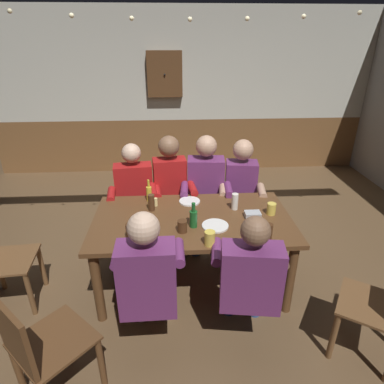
{
  "coord_description": "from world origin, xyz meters",
  "views": [
    {
      "loc": [
        -0.16,
        -2.7,
        2.19
      ],
      "look_at": [
        0.0,
        -0.12,
        0.97
      ],
      "focal_mm": 30.51,
      "sensor_mm": 36.0,
      "label": 1
    }
  ],
  "objects_px": {
    "person_4": "(148,278)",
    "person_5": "(249,276)",
    "bottle_1": "(149,193)",
    "wall_dart_cabinet": "(165,74)",
    "pint_glass_4": "(210,238)",
    "person_0": "(135,194)",
    "pint_glass_5": "(151,202)",
    "plate_1": "(190,201)",
    "person_1": "(171,189)",
    "pint_glass_2": "(268,233)",
    "pint_glass_0": "(235,202)",
    "pint_glass_6": "(182,226)",
    "dining_table": "(192,227)",
    "bottle_0": "(194,218)",
    "plate_0": "(215,226)",
    "table_candle": "(156,202)",
    "chair_empty_far_end": "(41,347)",
    "condiment_caddy": "(253,215)",
    "pint_glass_3": "(131,232)",
    "pint_glass_1": "(271,209)",
    "person_2": "(206,187)",
    "person_3": "(241,189)"
  },
  "relations": [
    {
      "from": "dining_table",
      "to": "person_4",
      "type": "bearing_deg",
      "value": -116.51
    },
    {
      "from": "plate_0",
      "to": "pint_glass_6",
      "type": "xyz_separation_m",
      "value": [
        -0.28,
        -0.06,
        0.04
      ]
    },
    {
      "from": "pint_glass_5",
      "to": "pint_glass_6",
      "type": "relative_size",
      "value": 1.52
    },
    {
      "from": "chair_empty_far_end",
      "to": "condiment_caddy",
      "type": "xyz_separation_m",
      "value": [
        1.54,
        1.06,
        0.28
      ]
    },
    {
      "from": "person_5",
      "to": "pint_glass_4",
      "type": "bearing_deg",
      "value": 139.95
    },
    {
      "from": "person_2",
      "to": "dining_table",
      "type": "bearing_deg",
      "value": 79.3
    },
    {
      "from": "pint_glass_4",
      "to": "wall_dart_cabinet",
      "type": "xyz_separation_m",
      "value": [
        -0.36,
        3.42,
        0.87
      ]
    },
    {
      "from": "plate_0",
      "to": "pint_glass_1",
      "type": "relative_size",
      "value": 2.11
    },
    {
      "from": "pint_glass_4",
      "to": "pint_glass_6",
      "type": "bearing_deg",
      "value": 135.5
    },
    {
      "from": "dining_table",
      "to": "pint_glass_4",
      "type": "distance_m",
      "value": 0.46
    },
    {
      "from": "plate_1",
      "to": "pint_glass_0",
      "type": "bearing_deg",
      "value": -22.36
    },
    {
      "from": "chair_empty_far_end",
      "to": "bottle_0",
      "type": "height_order",
      "value": "bottle_0"
    },
    {
      "from": "bottle_1",
      "to": "wall_dart_cabinet",
      "type": "relative_size",
      "value": 0.32
    },
    {
      "from": "person_5",
      "to": "pint_glass_4",
      "type": "relative_size",
      "value": 10.03
    },
    {
      "from": "person_2",
      "to": "person_5",
      "type": "relative_size",
      "value": 1.08
    },
    {
      "from": "condiment_caddy",
      "to": "wall_dart_cabinet",
      "type": "relative_size",
      "value": 0.2
    },
    {
      "from": "dining_table",
      "to": "bottle_0",
      "type": "relative_size",
      "value": 7.85
    },
    {
      "from": "pint_glass_0",
      "to": "pint_glass_4",
      "type": "distance_m",
      "value": 0.64
    },
    {
      "from": "person_3",
      "to": "person_5",
      "type": "distance_m",
      "value": 1.43
    },
    {
      "from": "person_4",
      "to": "chair_empty_far_end",
      "type": "height_order",
      "value": "person_4"
    },
    {
      "from": "person_4",
      "to": "person_5",
      "type": "distance_m",
      "value": 0.72
    },
    {
      "from": "person_0",
      "to": "person_4",
      "type": "xyz_separation_m",
      "value": [
        0.23,
        -1.41,
        0.02
      ]
    },
    {
      "from": "person_2",
      "to": "pint_glass_4",
      "type": "bearing_deg",
      "value": 89.97
    },
    {
      "from": "person_1",
      "to": "pint_glass_2",
      "type": "relative_size",
      "value": 8.0
    },
    {
      "from": "pint_glass_6",
      "to": "person_0",
      "type": "bearing_deg",
      "value": 117.98
    },
    {
      "from": "pint_glass_2",
      "to": "chair_empty_far_end",
      "type": "bearing_deg",
      "value": -156.98
    },
    {
      "from": "person_5",
      "to": "table_candle",
      "type": "relative_size",
      "value": 14.71
    },
    {
      "from": "person_2",
      "to": "person_4",
      "type": "bearing_deg",
      "value": 73.37
    },
    {
      "from": "person_1",
      "to": "pint_glass_6",
      "type": "bearing_deg",
      "value": 89.06
    },
    {
      "from": "pint_glass_4",
      "to": "pint_glass_3",
      "type": "bearing_deg",
      "value": 169.97
    },
    {
      "from": "pint_glass_0",
      "to": "pint_glass_5",
      "type": "distance_m",
      "value": 0.78
    },
    {
      "from": "person_1",
      "to": "pint_glass_1",
      "type": "height_order",
      "value": "person_1"
    },
    {
      "from": "person_5",
      "to": "pint_glass_6",
      "type": "xyz_separation_m",
      "value": [
        -0.46,
        0.49,
        0.14
      ]
    },
    {
      "from": "plate_1",
      "to": "bottle_1",
      "type": "distance_m",
      "value": 0.41
    },
    {
      "from": "person_1",
      "to": "pint_glass_1",
      "type": "bearing_deg",
      "value": 136.44
    },
    {
      "from": "bottle_1",
      "to": "plate_0",
      "type": "bearing_deg",
      "value": -41.99
    },
    {
      "from": "plate_0",
      "to": "plate_1",
      "type": "distance_m",
      "value": 0.51
    },
    {
      "from": "pint_glass_0",
      "to": "chair_empty_far_end",
      "type": "bearing_deg",
      "value": -139.13
    },
    {
      "from": "pint_glass_1",
      "to": "wall_dart_cabinet",
      "type": "relative_size",
      "value": 0.15
    },
    {
      "from": "pint_glass_3",
      "to": "pint_glass_6",
      "type": "xyz_separation_m",
      "value": [
        0.41,
        0.09,
        -0.02
      ]
    },
    {
      "from": "person_4",
      "to": "pint_glass_2",
      "type": "xyz_separation_m",
      "value": [
        0.92,
        0.31,
        0.14
      ]
    },
    {
      "from": "chair_empty_far_end",
      "to": "pint_glass_3",
      "type": "relative_size",
      "value": 6.24
    },
    {
      "from": "person_2",
      "to": "pint_glass_5",
      "type": "height_order",
      "value": "person_2"
    },
    {
      "from": "table_candle",
      "to": "plate_0",
      "type": "xyz_separation_m",
      "value": [
        0.52,
        -0.41,
        -0.03
      ]
    },
    {
      "from": "pint_glass_5",
      "to": "plate_1",
      "type": "bearing_deg",
      "value": 20.96
    },
    {
      "from": "table_candle",
      "to": "person_4",
      "type": "bearing_deg",
      "value": -91.17
    },
    {
      "from": "condiment_caddy",
      "to": "person_5",
      "type": "bearing_deg",
      "value": -104.19
    },
    {
      "from": "person_1",
      "to": "pint_glass_1",
      "type": "xyz_separation_m",
      "value": [
        0.91,
        -0.68,
        0.09
      ]
    },
    {
      "from": "person_5",
      "to": "pint_glass_2",
      "type": "height_order",
      "value": "person_5"
    },
    {
      "from": "bottle_1",
      "to": "pint_glass_4",
      "type": "height_order",
      "value": "bottle_1"
    }
  ]
}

